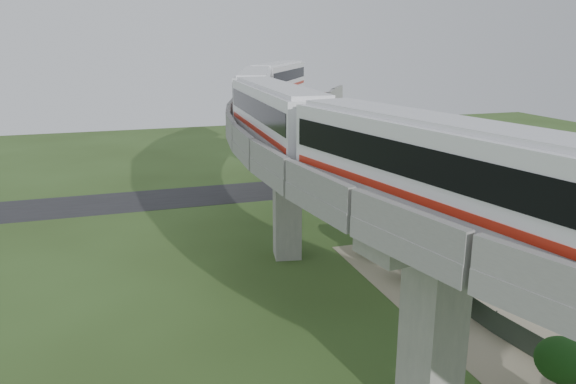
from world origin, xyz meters
name	(u,v)px	position (x,y,z in m)	size (l,w,h in m)	color
ground	(324,317)	(0.00, 0.00, 0.00)	(160.00, 160.00, 0.00)	#30451B
dirt_lot	(533,300)	(14.00, -2.00, 0.02)	(18.00, 26.00, 0.04)	gray
asphalt_road	(226,194)	(0.00, 30.00, 0.01)	(60.00, 8.00, 0.03)	#232326
viaduct	(387,171)	(3.84, 0.00, 9.05)	(19.58, 73.98, 11.40)	#99968E
metro_train	(294,101)	(1.08, 9.34, 12.31)	(15.75, 60.54, 3.64)	silver
fence	(461,286)	(9.75, 0.00, 0.75)	(3.87, 38.73, 1.50)	#2D382D
tree_0	(342,180)	(10.81, 22.72, 2.47)	(2.51, 2.51, 3.54)	#382314
tree_1	(360,196)	(9.76, 16.02, 2.64)	(2.99, 2.99, 3.91)	#382314
tree_2	(376,235)	(7.61, 8.35, 1.75)	(2.50, 2.50, 2.82)	#382314
tree_3	(404,255)	(7.39, 3.56, 1.90)	(2.01, 2.01, 2.76)	#382314
tree_4	(449,300)	(6.84, -2.94, 1.54)	(2.10, 2.10, 2.44)	#382314
tree_5	(562,360)	(7.40, -11.22, 2.29)	(2.46, 2.46, 3.34)	#382314
car_white	(535,301)	(13.17, -3.07, 0.56)	(1.23, 3.06, 1.04)	silver
car_red	(501,274)	(13.92, 1.22, 0.56)	(1.10, 3.14, 1.04)	#A7130F
car_dark	(411,251)	(9.94, 6.82, 0.63)	(1.65, 4.05, 1.18)	black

